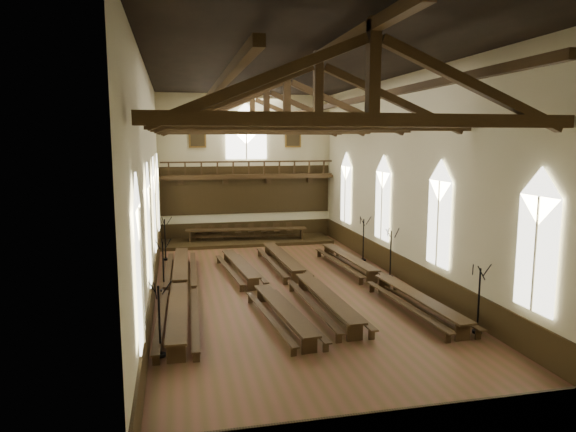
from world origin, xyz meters
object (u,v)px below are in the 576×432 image
at_px(dais, 247,241).
at_px(candelabrum_left_near, 160,334).
at_px(candelabrum_right_near, 478,312).
at_px(candelabrum_right_mid, 390,263).
at_px(refectory_row_a, 180,286).
at_px(refectory_row_c, 301,276).
at_px(candelabrum_left_mid, 164,275).
at_px(high_table, 246,230).
at_px(refectory_row_b, 257,285).
at_px(refectory_row_d, 378,277).
at_px(candelabrum_left_far, 165,247).
at_px(candelabrum_right_far, 363,247).

distance_m(dais, candelabrum_left_near, 18.46).
relative_size(candelabrum_right_near, candelabrum_right_mid, 0.99).
xyz_separation_m(dais, candelabrum_left_near, (-5.28, -17.67, 0.65)).
bearing_deg(refectory_row_a, refectory_row_c, 4.41).
bearing_deg(candelabrum_left_mid, dais, 62.86).
distance_m(refectory_row_c, candelabrum_left_mid, 6.35).
height_order(high_table, candelabrum_right_near, candelabrum_right_near).
height_order(refectory_row_c, candelabrum_right_mid, candelabrum_right_mid).
xyz_separation_m(refectory_row_b, refectory_row_d, (5.75, 0.09, 0.03)).
height_order(refectory_row_b, candelabrum_left_far, candelabrum_left_far).
height_order(refectory_row_b, dais, refectory_row_b).
bearing_deg(refectory_row_a, high_table, 68.26).
xyz_separation_m(refectory_row_b, candelabrum_right_far, (7.02, 5.35, 0.29)).
bearing_deg(candelabrum_right_far, candelabrum_right_mid, -90.00).
xyz_separation_m(refectory_row_a, refectory_row_b, (3.37, -0.52, -0.05)).
bearing_deg(candelabrum_right_far, candelabrum_right_near, -90.00).
distance_m(refectory_row_c, candelabrum_right_near, 8.53).
height_order(high_table, candelabrum_right_far, candelabrum_right_far).
relative_size(candelabrum_left_near, candelabrum_right_mid, 0.97).
xyz_separation_m(refectory_row_a, candelabrum_left_mid, (-0.71, 1.16, 0.21)).
bearing_deg(candelabrum_left_mid, candelabrum_right_near, -35.04).
relative_size(high_table, candelabrum_right_far, 3.16).
height_order(dais, candelabrum_left_mid, candelabrum_left_mid).
xyz_separation_m(refectory_row_d, dais, (-4.56, 11.88, -0.42)).
bearing_deg(refectory_row_b, candelabrum_right_mid, 12.50).
height_order(refectory_row_b, high_table, high_table).
relative_size(refectory_row_c, high_table, 1.75).
height_order(candelabrum_left_near, candelabrum_left_mid, candelabrum_left_near).
bearing_deg(candelabrum_right_mid, refectory_row_c, -172.79).
height_order(candelabrum_left_mid, candelabrum_right_mid, candelabrum_right_mid).
bearing_deg(candelabrum_right_near, candelabrum_right_far, 90.00).
bearing_deg(refectory_row_b, candelabrum_left_near, -125.59).
distance_m(refectory_row_c, dais, 11.08).
distance_m(dais, candelabrum_right_far, 8.85).
xyz_separation_m(refectory_row_b, candelabrum_left_near, (-4.08, -5.70, 0.26)).
bearing_deg(candelabrum_right_near, high_table, 107.85).
height_order(refectory_row_c, candelabrum_left_far, candelabrum_left_far).
height_order(refectory_row_c, candelabrum_left_near, candelabrum_left_near).
bearing_deg(candelabrum_left_near, candelabrum_left_far, 90.00).
distance_m(refectory_row_a, dais, 12.34).
relative_size(candelabrum_left_far, candelabrum_right_near, 1.00).
height_order(candelabrum_left_near, candelabrum_right_far, candelabrum_right_far).
distance_m(refectory_row_b, high_table, 12.04).
bearing_deg(candelabrum_right_far, refectory_row_c, -137.49).
bearing_deg(candelabrum_left_far, candelabrum_left_mid, -90.00).
relative_size(refectory_row_c, dais, 1.25).
bearing_deg(refectory_row_a, refectory_row_b, -8.73).
distance_m(high_table, candelabrum_right_far, 8.82).
relative_size(dais, candelabrum_right_mid, 4.46).
distance_m(refectory_row_c, candelabrum_right_far, 6.51).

